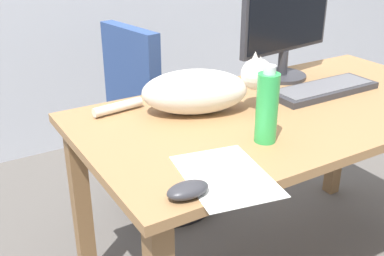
{
  "coord_description": "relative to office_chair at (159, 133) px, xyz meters",
  "views": [
    {
      "loc": [
        -1.07,
        -1.14,
        1.33
      ],
      "look_at": [
        -0.44,
        -0.1,
        0.79
      ],
      "focal_mm": 43.7,
      "sensor_mm": 36.0,
      "label": 1
    }
  ],
  "objects": [
    {
      "name": "water_bottle",
      "position": [
        -0.07,
        -0.85,
        0.43
      ],
      "size": [
        0.07,
        0.07,
        0.23
      ],
      "color": "green",
      "rests_on": "desk"
    },
    {
      "name": "desk",
      "position": [
        0.17,
        -0.67,
        0.23
      ],
      "size": [
        1.46,
        0.75,
        0.73
      ],
      "color": "#9E7247",
      "rests_on": "ground_plane"
    },
    {
      "name": "keyboard",
      "position": [
        0.39,
        -0.63,
        0.34
      ],
      "size": [
        0.44,
        0.15,
        0.03
      ],
      "color": "#333338",
      "rests_on": "desk"
    },
    {
      "name": "monitor",
      "position": [
        0.38,
        -0.41,
        0.55
      ],
      "size": [
        0.48,
        0.2,
        0.42
      ],
      "color": "#333338",
      "rests_on": "desk"
    },
    {
      "name": "computer_mouse",
      "position": [
        -0.42,
        -0.99,
        0.34
      ],
      "size": [
        0.11,
        0.06,
        0.04
      ],
      "primitive_type": "ellipsoid",
      "color": "#333338",
      "rests_on": "desk"
    },
    {
      "name": "paper_sheet",
      "position": [
        -0.29,
        -0.96,
        0.33
      ],
      "size": [
        0.26,
        0.33,
        0.0
      ],
      "primitive_type": "cube",
      "rotation": [
        0.0,
        0.0,
        -0.19
      ],
      "color": "white",
      "rests_on": "desk"
    },
    {
      "name": "office_chair",
      "position": [
        0.0,
        0.0,
        0.0
      ],
      "size": [
        0.49,
        0.48,
        0.92
      ],
      "color": "black",
      "rests_on": "ground_plane"
    },
    {
      "name": "cat",
      "position": [
        -0.11,
        -0.55,
        0.41
      ],
      "size": [
        0.57,
        0.31,
        0.2
      ],
      "color": "silver",
      "rests_on": "desk"
    }
  ]
}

